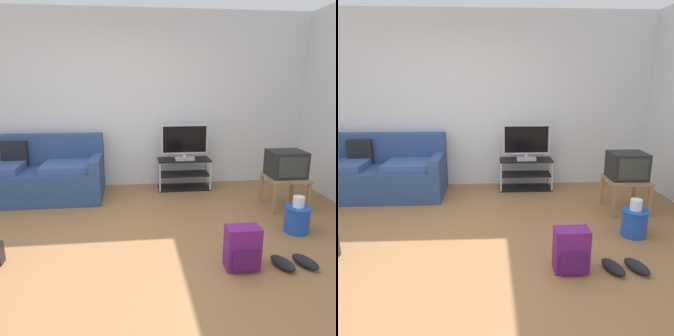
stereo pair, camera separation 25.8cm
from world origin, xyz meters
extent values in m
cube|color=olive|center=(0.00, 0.00, -0.01)|extent=(9.00, 9.80, 0.02)
cube|color=silver|center=(0.00, 2.45, 1.35)|extent=(9.00, 0.10, 2.70)
cube|color=navy|center=(-1.22, 1.87, 0.22)|extent=(1.89, 0.87, 0.44)
cube|color=navy|center=(-1.22, 2.20, 0.66)|extent=(1.89, 0.20, 0.45)
cube|color=navy|center=(-0.34, 1.87, 0.53)|extent=(0.14, 0.87, 0.18)
cube|color=#365289|center=(-0.69, 1.81, 0.49)|extent=(0.76, 0.61, 0.10)
cube|color=black|center=(-1.52, 2.08, 0.64)|extent=(0.36, 0.13, 0.36)
cube|color=black|center=(0.98, 2.11, 0.47)|extent=(0.82, 0.36, 0.02)
cube|color=black|center=(0.98, 2.11, 0.24)|extent=(0.78, 0.35, 0.02)
cube|color=black|center=(0.98, 2.11, 0.01)|extent=(0.82, 0.36, 0.02)
cylinder|color=#B7B7BC|center=(0.58, 1.95, 0.24)|extent=(0.03, 0.03, 0.48)
cylinder|color=#B7B7BC|center=(1.37, 1.95, 0.24)|extent=(0.03, 0.03, 0.48)
cylinder|color=#B7B7BC|center=(0.58, 2.28, 0.24)|extent=(0.03, 0.03, 0.48)
cylinder|color=#B7B7BC|center=(1.37, 2.28, 0.24)|extent=(0.03, 0.03, 0.48)
cube|color=#B2B2B7|center=(0.98, 2.09, 0.50)|extent=(0.29, 0.22, 0.05)
cube|color=#B2B2B7|center=(0.98, 2.09, 0.55)|extent=(0.05, 0.04, 0.04)
cube|color=#B2B2B7|center=(0.98, 2.09, 0.80)|extent=(0.73, 0.04, 0.46)
cube|color=black|center=(0.98, 2.07, 0.80)|extent=(0.67, 0.01, 0.40)
cube|color=#9E7A4C|center=(2.17, 1.13, 0.42)|extent=(0.51, 0.51, 0.03)
cube|color=#9E7A4C|center=(1.95, 0.91, 0.20)|extent=(0.04, 0.04, 0.41)
cube|color=#9E7A4C|center=(2.40, 0.91, 0.20)|extent=(0.04, 0.04, 0.41)
cube|color=#9E7A4C|center=(1.95, 1.36, 0.20)|extent=(0.04, 0.04, 0.41)
cube|color=#9E7A4C|center=(2.40, 1.36, 0.20)|extent=(0.04, 0.04, 0.41)
cube|color=#232326|center=(2.17, 1.15, 0.61)|extent=(0.45, 0.38, 0.34)
cube|color=#333833|center=(2.17, 0.96, 0.61)|extent=(0.37, 0.01, 0.27)
cube|color=#661E70|center=(1.13, -0.22, 0.20)|extent=(0.30, 0.18, 0.40)
cube|color=#4C1654|center=(1.13, -0.33, 0.13)|extent=(0.23, 0.04, 0.18)
cylinder|color=#4C1654|center=(1.05, -0.11, 0.22)|extent=(0.04, 0.04, 0.32)
cylinder|color=#4C1654|center=(1.22, -0.11, 0.22)|extent=(0.04, 0.04, 0.32)
cylinder|color=blue|center=(1.99, 0.42, 0.15)|extent=(0.27, 0.27, 0.30)
cylinder|color=blue|center=(1.99, 0.42, 0.29)|extent=(0.29, 0.29, 0.02)
cylinder|color=white|center=(1.99, 0.42, 0.35)|extent=(0.12, 0.12, 0.14)
ellipsoid|color=black|center=(1.51, -0.26, 0.04)|extent=(0.21, 0.30, 0.09)
ellipsoid|color=black|center=(1.72, -0.26, 0.04)|extent=(0.22, 0.31, 0.09)
camera|label=1|loc=(0.17, -2.76, 1.63)|focal=34.63mm
camera|label=2|loc=(0.43, -2.78, 1.63)|focal=34.63mm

